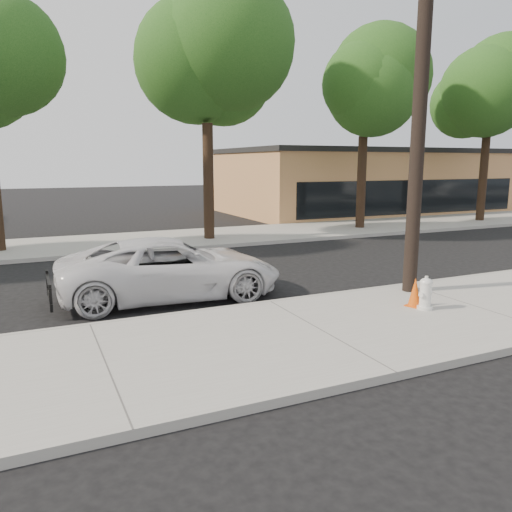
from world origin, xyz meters
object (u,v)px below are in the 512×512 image
at_px(utility_pole, 420,102).
at_px(fire_hydrant, 426,294).
at_px(police_cruiser, 172,268).
at_px(traffic_cone, 415,292).

distance_m(utility_pole, fire_hydrant, 4.51).
height_order(police_cruiser, fire_hydrant, police_cruiser).
height_order(police_cruiser, traffic_cone, police_cruiser).
height_order(utility_pole, police_cruiser, utility_pole).
relative_size(fire_hydrant, traffic_cone, 1.07).
bearing_deg(fire_hydrant, utility_pole, 47.01).
distance_m(fire_hydrant, traffic_cone, 0.28).
xyz_separation_m(utility_pole, traffic_cone, (-0.84, -1.12, -4.23)).
bearing_deg(utility_pole, traffic_cone, -126.91).
xyz_separation_m(utility_pole, police_cruiser, (-5.44, 2.35, -3.95)).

